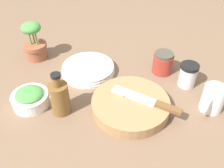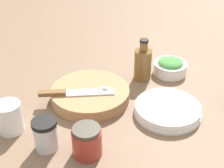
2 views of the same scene
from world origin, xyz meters
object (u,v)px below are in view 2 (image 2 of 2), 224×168
object	(u,v)px
cutting_board	(90,94)
garlic_cloves	(102,89)
herb_bowl	(170,66)
spice_jar	(46,134)
plate_stack	(167,110)
chef_knife	(72,93)
oil_bottle	(143,63)
honey_jar	(87,141)
coffee_mug	(10,117)

from	to	relation	value
cutting_board	garlic_cloves	distance (m)	0.05
cutting_board	herb_bowl	size ratio (longest dim) A/B	2.05
spice_jar	herb_bowl	bearing A→B (deg)	-175.39
garlic_cloves	plate_stack	bearing A→B (deg)	120.55
herb_bowl	plate_stack	distance (m)	0.25
herb_bowl	spice_jar	bearing A→B (deg)	4.61
cutting_board	chef_knife	bearing A→B (deg)	-14.36
spice_jar	plate_stack	size ratio (longest dim) A/B	0.43
plate_stack	oil_bottle	world-z (taller)	oil_bottle
honey_jar	oil_bottle	bearing A→B (deg)	-155.30
honey_jar	coffee_mug	bearing A→B (deg)	-64.39
spice_jar	honey_jar	size ratio (longest dim) A/B	1.05
coffee_mug	oil_bottle	size ratio (longest dim) A/B	0.60
garlic_cloves	honey_jar	world-z (taller)	honey_jar
herb_bowl	coffee_mug	size ratio (longest dim) A/B	1.37
cutting_board	chef_knife	distance (m)	0.07
chef_knife	plate_stack	distance (m)	0.30
garlic_cloves	herb_bowl	distance (m)	0.30
chef_knife	herb_bowl	size ratio (longest dim) A/B	1.67
cutting_board	herb_bowl	bearing A→B (deg)	169.81
garlic_cloves	plate_stack	distance (m)	0.21
honey_jar	spice_jar	bearing A→B (deg)	-52.28
cutting_board	oil_bottle	bearing A→B (deg)	175.90
coffee_mug	honey_jar	distance (m)	0.24
herb_bowl	oil_bottle	world-z (taller)	oil_bottle
spice_jar	coffee_mug	world-z (taller)	coffee_mug
herb_bowl	honey_jar	bearing A→B (deg)	15.31
cutting_board	garlic_cloves	world-z (taller)	garlic_cloves
chef_knife	garlic_cloves	bearing A→B (deg)	95.50
cutting_board	spice_jar	bearing A→B (deg)	24.66
oil_bottle	honey_jar	bearing A→B (deg)	24.70
cutting_board	spice_jar	size ratio (longest dim) A/B	2.87
cutting_board	honey_jar	world-z (taller)	honey_jar
chef_knife	coffee_mug	world-z (taller)	coffee_mug
spice_jar	coffee_mug	bearing A→B (deg)	-74.32
plate_stack	honey_jar	bearing A→B (deg)	-4.91
plate_stack	oil_bottle	size ratio (longest dim) A/B	1.35
garlic_cloves	oil_bottle	world-z (taller)	oil_bottle
spice_jar	honey_jar	distance (m)	0.11
oil_bottle	spice_jar	bearing A→B (deg)	10.99
cutting_board	spice_jar	distance (m)	0.24
chef_knife	honey_jar	distance (m)	0.22
cutting_board	honey_jar	xyz separation A→B (m)	(0.15, 0.19, 0.02)
plate_stack	honey_jar	xyz separation A→B (m)	(0.28, -0.02, 0.03)
herb_bowl	spice_jar	distance (m)	0.54
chef_knife	garlic_cloves	distance (m)	0.10
honey_jar	garlic_cloves	bearing A→B (deg)	-138.87
chef_knife	honey_jar	size ratio (longest dim) A/B	2.46
spice_jar	coffee_mug	xyz separation A→B (m)	(0.04, -0.13, 0.00)
chef_knife	herb_bowl	world-z (taller)	herb_bowl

